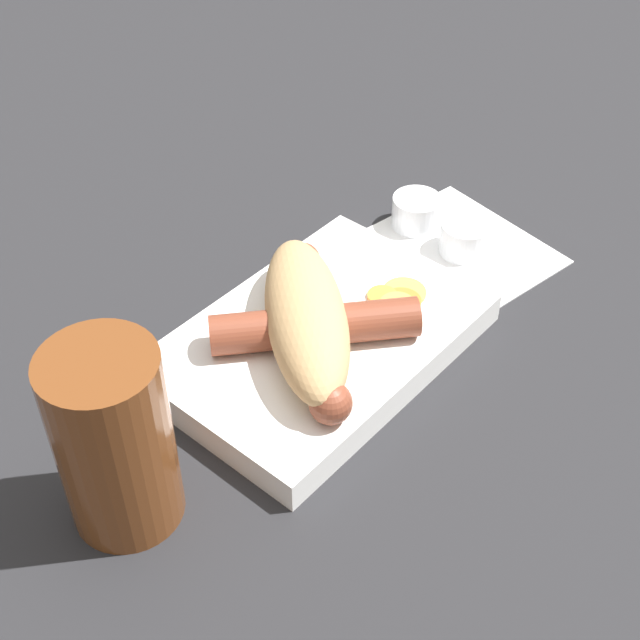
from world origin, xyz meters
name	(u,v)px	position (x,y,z in m)	size (l,w,h in m)	color
ground_plane	(320,353)	(0.00, 0.00, 0.00)	(3.00, 3.00, 0.00)	#232326
food_tray	(320,342)	(0.00, 0.00, 0.01)	(0.25, 0.17, 0.03)	white
bread_roll	(311,319)	(-0.02, 0.00, 0.05)	(0.16, 0.18, 0.05)	tan
sausage	(315,326)	(-0.01, -0.01, 0.04)	(0.14, 0.15, 0.03)	brown
pickled_veggies	(398,299)	(0.07, -0.02, 0.03)	(0.06, 0.05, 0.00)	#F99E4C
napkin	(451,254)	(0.17, -0.01, 0.00)	(0.18, 0.18, 0.00)	white
condiment_cup_near	(465,240)	(0.18, -0.01, 0.01)	(0.05, 0.05, 0.03)	silver
condiment_cup_far	(416,214)	(0.19, 0.04, 0.01)	(0.05, 0.05, 0.03)	silver
drink_glass	(111,438)	(-0.20, 0.00, 0.07)	(0.07, 0.07, 0.14)	brown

